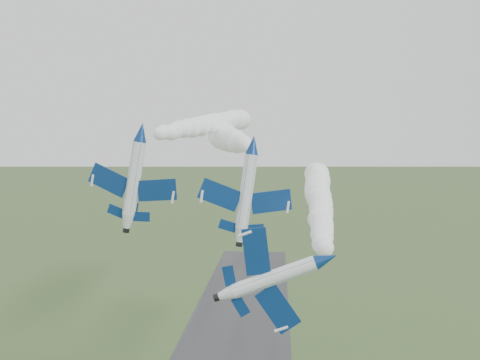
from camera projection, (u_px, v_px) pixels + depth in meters
The scene contains 6 objects.
jet_lead at pixel (327, 259), 44.90m from camera, with size 3.96×11.22×8.70m.
smoke_trail_jet_lead at pixel (319, 198), 76.52m from camera, with size 4.42×58.57×4.42m, color white, non-canonical shape.
jet_pair_left at pixel (141, 132), 65.80m from camera, with size 11.64×14.00×3.83m.
smoke_trail_jet_pair_left at pixel (212, 124), 104.06m from camera, with size 4.98×70.69×4.98m, color white, non-canonical shape.
jet_pair_right at pixel (253, 145), 64.55m from camera, with size 11.52×13.66×3.56m.
smoke_trail_jet_pair_right at pixel (230, 139), 97.70m from camera, with size 5.64×60.38×5.64m, color white, non-canonical shape.
Camera 1 is at (9.21, -47.92, 42.43)m, focal length 40.00 mm.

